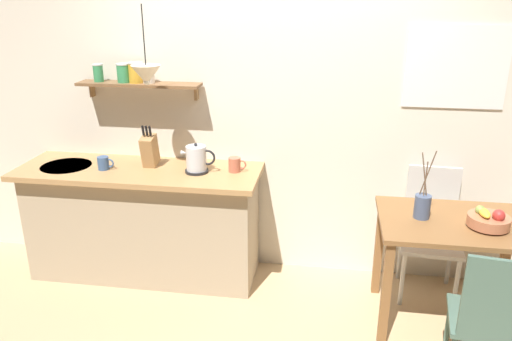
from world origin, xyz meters
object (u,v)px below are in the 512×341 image
Objects in this scene: fruit_bowl at (489,220)px; electric_kettle at (197,159)px; dining_table at (455,239)px; twig_vase at (422,206)px; coffee_mug_spare at (235,165)px; coffee_mug_by_sink at (104,163)px; knife_block at (150,150)px; pendant_lamp at (146,75)px; dining_chair_far at (430,227)px; dining_chair_near at (492,319)px.

electric_kettle is at bearing 169.92° from fruit_bowl.
twig_vase is at bearing 176.08° from dining_table.
coffee_mug_by_sink is at bearing -174.02° from coffee_mug_spare.
knife_block is 0.62× the size of pendant_lamp.
dining_table is 2.23m from knife_block.
dining_chair_far is at bearing 68.87° from twig_vase.
coffee_mug_by_sink is 0.94× the size of coffee_mug_spare.
dining_chair_near is at bearing -32.28° from coffee_mug_spare.
fruit_bowl is at bearing -10.08° from electric_kettle.
knife_block is 2.47× the size of coffee_mug_spare.
dining_table is 3.85× the size of electric_kettle.
dining_table is 1.86× the size of pendant_lamp.
knife_block is at bearing 170.44° from twig_vase.
dining_table is 1.58m from coffee_mug_spare.
knife_block is (-2.33, 0.41, 0.21)m from fruit_bowl.
fruit_bowl is 2.05× the size of coffee_mug_by_sink.
dining_chair_far is 0.54m from twig_vase.
pendant_lamp reaches higher than knife_block.
dining_chair_far is 1.51m from coffee_mug_spare.
dining_chair_far is at bearing 3.17° from coffee_mug_spare.
coffee_mug_by_sink is (-2.27, 0.21, 0.10)m from twig_vase.
dining_table is 3.00× the size of knife_block.
dining_chair_near is 2.51m from knife_block.
coffee_mug_by_sink is (-2.65, 0.30, 0.13)m from fruit_bowl.
coffee_mug_by_sink is at bearing 160.64° from dining_chair_near.
dining_table is at bearing -5.11° from pendant_lamp.
twig_vase is 3.46× the size of coffee_mug_spare.
pendant_lamp reaches higher than fruit_bowl.
knife_block is at bearing 178.95° from coffee_mug_spare.
twig_vase is at bearing 167.33° from fruit_bowl.
twig_vase reaches higher than electric_kettle.
electric_kettle is 0.78× the size of knife_block.
fruit_bowl is 2.38m from knife_block.
electric_kettle reaches higher than dining_chair_far.
twig_vase is 1.80× the size of electric_kettle.
dining_chair_far is at bearing 4.52° from electric_kettle.
coffee_mug_by_sink reaches higher than dining_chair_far.
dining_table is 3.83× the size of fruit_bowl.
knife_block reaches higher than coffee_mug_spare.
coffee_mug_spare is at bearing -176.83° from dining_chair_far.
dining_table is at bearing -3.92° from twig_vase.
knife_block is 0.66m from coffee_mug_spare.
coffee_mug_by_sink is at bearing -176.22° from electric_kettle.
dining_chair_far reaches higher than dining_table.
twig_vase is (-0.15, -0.40, 0.33)m from dining_chair_far.
twig_vase is 3.67× the size of coffee_mug_by_sink.
fruit_bowl is 2.41m from pendant_lamp.
fruit_bowl is 2.67m from coffee_mug_by_sink.
twig_vase is 0.87× the size of pendant_lamp.
pendant_lamp is at bearing -6.04° from coffee_mug_by_sink.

